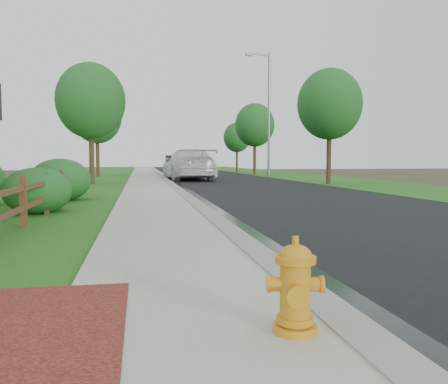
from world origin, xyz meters
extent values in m
plane|color=#342F1C|center=(0.00, 0.00, 0.00)|extent=(120.00, 120.00, 0.00)
cube|color=black|center=(4.60, 35.00, 0.01)|extent=(8.00, 90.00, 0.02)
cube|color=gray|center=(0.40, 35.00, 0.06)|extent=(0.40, 90.00, 0.12)
cube|color=black|center=(0.75, 35.00, 0.02)|extent=(0.50, 90.00, 0.00)
cube|color=#ACA596|center=(-0.90, 35.00, 0.05)|extent=(2.20, 90.00, 0.10)
cube|color=#1F5418|center=(-2.80, 35.00, 0.03)|extent=(1.60, 90.00, 0.06)
cube|color=#1F5418|center=(-8.00, 35.00, 0.02)|extent=(9.00, 90.00, 0.04)
cube|color=#1F5418|center=(11.50, 35.00, 0.02)|extent=(6.00, 90.00, 0.04)
cube|color=maroon|center=(-2.20, -1.00, 0.06)|extent=(1.60, 2.40, 0.11)
cube|color=#4B2719|center=(-3.60, 5.20, 0.55)|extent=(0.12, 0.12, 1.10)
cube|color=#4B2719|center=(-3.60, 7.60, 0.55)|extent=(0.12, 0.12, 1.10)
cube|color=#4B2719|center=(-3.60, 10.00, 0.55)|extent=(0.12, 0.12, 1.10)
cube|color=#4B2719|center=(-3.60, 12.40, 0.55)|extent=(0.12, 0.12, 1.10)
cube|color=#4B2719|center=(-3.60, 14.80, 0.55)|extent=(0.12, 0.12, 1.10)
cube|color=#4B2719|center=(-3.60, 4.00, 0.45)|extent=(0.08, 2.35, 0.10)
cube|color=#4B2719|center=(-3.60, 4.00, 0.85)|extent=(0.08, 2.35, 0.10)
cube|color=#4B2719|center=(-3.60, 6.40, 0.45)|extent=(0.08, 2.35, 0.10)
cube|color=#4B2719|center=(-3.60, 6.40, 0.85)|extent=(0.08, 2.35, 0.10)
cube|color=#4B2719|center=(-3.60, 8.80, 0.45)|extent=(0.08, 2.35, 0.10)
cube|color=#4B2719|center=(-3.60, 8.80, 0.85)|extent=(0.08, 2.35, 0.10)
cube|color=#4B2719|center=(-3.60, 11.20, 0.45)|extent=(0.08, 2.35, 0.10)
cube|color=#4B2719|center=(-3.60, 11.20, 0.85)|extent=(0.08, 2.35, 0.10)
cube|color=#4B2719|center=(-3.60, 13.60, 0.45)|extent=(0.08, 2.35, 0.10)
cube|color=#4B2719|center=(-3.60, 13.60, 0.85)|extent=(0.08, 2.35, 0.10)
cylinder|color=#C57917|center=(-0.10, -1.47, 0.13)|extent=(0.35, 0.35, 0.06)
cylinder|color=#C57917|center=(-0.10, -1.47, 0.41)|extent=(0.23, 0.23, 0.53)
cylinder|color=#C57917|center=(-0.10, -1.47, 0.20)|extent=(0.29, 0.29, 0.05)
cylinder|color=#C57917|center=(-0.10, -1.47, 0.67)|extent=(0.32, 0.32, 0.05)
ellipsoid|color=#C57917|center=(-0.10, -1.47, 0.69)|extent=(0.26, 0.26, 0.19)
cylinder|color=#C57917|center=(-0.10, -1.47, 0.81)|extent=(0.06, 0.06, 0.07)
cylinder|color=#C57917|center=(-0.13, -1.62, 0.44)|extent=(0.17, 0.15, 0.15)
cylinder|color=#C57917|center=(-0.27, -1.44, 0.48)|extent=(0.15, 0.15, 0.12)
cylinder|color=#C57917|center=(0.07, -1.51, 0.48)|extent=(0.15, 0.15, 0.12)
imported|color=silver|center=(2.00, 27.31, 1.05)|extent=(3.37, 7.31, 2.07)
imported|color=black|center=(2.57, 35.22, 0.89)|extent=(3.57, 5.49, 1.74)
imported|color=black|center=(2.00, 38.77, 0.90)|extent=(1.93, 5.37, 1.76)
cylinder|color=slate|center=(8.70, 31.14, 4.81)|extent=(0.19, 0.19, 9.62)
cube|color=slate|center=(7.89, 30.86, 9.41)|extent=(1.86, 0.74, 0.13)
cube|color=slate|center=(6.98, 30.55, 9.30)|extent=(0.63, 0.41, 0.19)
ellipsoid|color=brown|center=(-3.90, 8.60, 0.38)|extent=(1.34, 1.15, 0.75)
ellipsoid|color=#1D4D1B|center=(-3.90, 8.00, 0.61)|extent=(2.12, 2.12, 1.22)
ellipsoid|color=#1D4D1B|center=(-3.90, 11.65, 0.73)|extent=(2.37, 2.37, 1.45)
cylinder|color=#312014|center=(-3.90, 22.37, 2.03)|extent=(0.28, 0.28, 4.07)
ellipsoid|color=#1D4D1B|center=(-3.90, 22.37, 4.65)|extent=(3.80, 3.80, 4.18)
cylinder|color=#312014|center=(9.10, 20.07, 1.95)|extent=(0.27, 0.27, 3.90)
ellipsoid|color=#1D4D1B|center=(9.10, 20.07, 4.46)|extent=(3.57, 3.57, 3.93)
cylinder|color=#312014|center=(-4.55, 33.93, 2.09)|extent=(0.29, 0.29, 4.18)
ellipsoid|color=#1D4D1B|center=(-4.55, 33.93, 4.78)|extent=(3.86, 3.86, 4.25)
cylinder|color=#312014|center=(9.00, 36.99, 1.97)|extent=(0.27, 0.27, 3.94)
ellipsoid|color=#1D4D1B|center=(9.00, 36.99, 4.50)|extent=(3.56, 3.56, 3.92)
cylinder|color=#312014|center=(9.00, 44.96, 1.64)|extent=(0.22, 0.22, 3.28)
ellipsoid|color=#1D4D1B|center=(9.00, 44.96, 3.75)|extent=(2.89, 2.89, 3.18)
camera|label=1|loc=(-1.27, -4.91, 1.44)|focal=38.00mm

